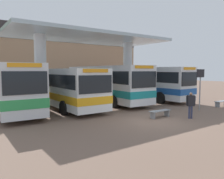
% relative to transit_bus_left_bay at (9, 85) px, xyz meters
% --- Properties ---
extents(ground_plane, '(100.00, 100.00, 0.00)m').
position_rel_transit_bus_left_bay_xyz_m(ground_plane, '(6.01, -9.11, -1.90)').
color(ground_plane, '#755B4C').
extents(townhouse_backdrop, '(40.00, 0.58, 9.94)m').
position_rel_transit_bus_left_bay_xyz_m(townhouse_backdrop, '(6.01, 16.00, 3.89)').
color(townhouse_backdrop, '#9E7A5B').
rests_on(townhouse_backdrop, ground_plane).
extents(station_canopy, '(13.31, 6.37, 5.87)m').
position_rel_transit_bus_left_bay_xyz_m(station_canopy, '(6.01, -1.81, 3.01)').
color(station_canopy, silver).
rests_on(station_canopy, ground_plane).
extents(transit_bus_left_bay, '(3.10, 12.24, 3.42)m').
position_rel_transit_bus_left_bay_xyz_m(transit_bus_left_bay, '(0.00, 0.00, 0.00)').
color(transit_bus_left_bay, silver).
rests_on(transit_bus_left_bay, ground_plane).
extents(transit_bus_center_bay, '(2.84, 10.80, 3.12)m').
position_rel_transit_bus_left_bay_xyz_m(transit_bus_center_bay, '(3.77, -1.16, -0.15)').
color(transit_bus_center_bay, white).
rests_on(transit_bus_center_bay, ground_plane).
extents(transit_bus_right_bay, '(3.05, 11.37, 3.39)m').
position_rel_transit_bus_left_bay_xyz_m(transit_bus_right_bay, '(8.27, -0.66, -0.01)').
color(transit_bus_right_bay, silver).
rests_on(transit_bus_right_bay, ground_plane).
extents(transit_bus_far_right_bay, '(3.05, 11.19, 3.30)m').
position_rel_transit_bus_left_bay_xyz_m(transit_bus_far_right_bay, '(12.66, -1.23, -0.05)').
color(transit_bus_far_right_bay, silver).
rests_on(transit_bus_far_right_bay, ground_plane).
extents(waiting_bench_near_pillar, '(1.62, 0.44, 0.46)m').
position_rel_transit_bus_left_bay_xyz_m(waiting_bench_near_pillar, '(7.22, -8.68, -1.56)').
color(waiting_bench_near_pillar, gray).
rests_on(waiting_bench_near_pillar, ground_plane).
extents(waiting_bench_mid_platform, '(1.73, 0.44, 0.46)m').
position_rel_transit_bus_left_bay_xyz_m(waiting_bench_mid_platform, '(14.71, -8.68, -1.55)').
color(waiting_bench_mid_platform, gray).
rests_on(waiting_bench_mid_platform, ground_plane).
extents(info_sign_platform, '(0.90, 0.09, 3.08)m').
position_rel_transit_bus_left_bay_xyz_m(info_sign_platform, '(11.53, -8.65, 0.29)').
color(info_sign_platform, gray).
rests_on(info_sign_platform, ground_plane).
extents(pedestrian_waiting, '(0.56, 0.42, 1.64)m').
position_rel_transit_bus_left_bay_xyz_m(pedestrian_waiting, '(8.55, -9.97, -0.90)').
color(pedestrian_waiting, '#333856').
rests_on(pedestrian_waiting, ground_plane).
extents(parked_car_street, '(4.20, 2.19, 2.12)m').
position_rel_transit_bus_left_bay_xyz_m(parked_car_street, '(12.35, 12.16, -0.86)').
color(parked_car_street, navy).
rests_on(parked_car_street, ground_plane).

